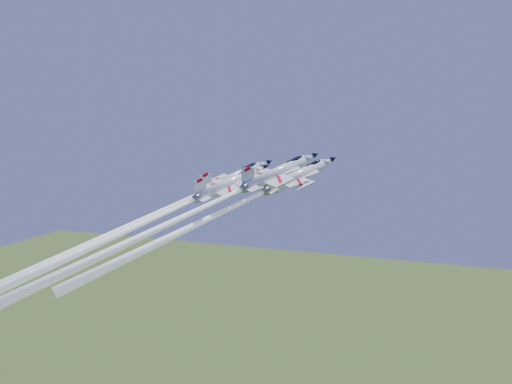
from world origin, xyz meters
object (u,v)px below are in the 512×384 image
(jet_slot, at_px, (126,231))
(jet_lead, at_px, (218,214))
(jet_left, at_px, (119,230))
(jet_right, at_px, (177,220))

(jet_slot, bearing_deg, jet_lead, 83.27)
(jet_left, xyz_separation_m, jet_right, (14.60, -4.05, 3.70))
(jet_right, relative_size, jet_slot, 1.01)
(jet_left, distance_m, jet_slot, 8.52)
(jet_right, bearing_deg, jet_left, -155.85)
(jet_lead, height_order, jet_slot, jet_slot)
(jet_left, bearing_deg, jet_slot, -6.99)
(jet_lead, relative_size, jet_left, 0.75)
(jet_lead, bearing_deg, jet_slot, -96.73)
(jet_slot, bearing_deg, jet_right, 52.63)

